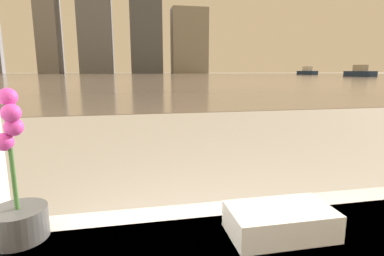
{
  "coord_description": "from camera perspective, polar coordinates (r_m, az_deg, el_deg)",
  "views": [
    {
      "loc": [
        -0.41,
        0.01,
        0.99
      ],
      "look_at": [
        -0.02,
        1.98,
        0.61
      ],
      "focal_mm": 28.0,
      "sensor_mm": 36.0,
      "label": 1
    }
  ],
  "objects": [
    {
      "name": "skyline_tower_4",
      "position": [
        120.63,
        -0.54,
        16.15
      ],
      "size": [
        13.56,
        8.77,
        24.33
      ],
      "color": "gray",
      "rests_on": "ground_plane"
    },
    {
      "name": "towel_stack",
      "position": [
        0.94,
        16.43,
        -16.65
      ],
      "size": [
        0.3,
        0.17,
        0.08
      ],
      "color": "white",
      "rests_on": "bathtub"
    },
    {
      "name": "skyline_tower_2",
      "position": [
        120.65,
        -18.1,
        20.86
      ],
      "size": [
        11.4,
        11.77,
        46.07
      ],
      "color": "slate",
      "rests_on": "ground_plane"
    },
    {
      "name": "harbor_water",
      "position": [
        62.0,
        -11.07,
        9.72
      ],
      "size": [
        180.0,
        110.0,
        0.01
      ],
      "color": "gray",
      "rests_on": "ground_plane"
    },
    {
      "name": "potted_orchid",
      "position": [
        0.98,
        -30.33,
        -12.52
      ],
      "size": [
        0.15,
        0.15,
        0.42
      ],
      "color": "#4C4C4C",
      "rests_on": "bathtub"
    },
    {
      "name": "skyline_tower_1",
      "position": [
        122.49,
        -25.76,
        17.83
      ],
      "size": [
        6.99,
        10.22,
        36.18
      ],
      "color": "slate",
      "rests_on": "ground_plane"
    },
    {
      "name": "harbor_boat_2",
      "position": [
        60.21,
        29.34,
        9.21
      ],
      "size": [
        2.56,
        5.58,
        2.02
      ],
      "color": "navy",
      "rests_on": "harbor_water"
    },
    {
      "name": "harbor_boat_1",
      "position": [
        83.89,
        21.09,
        9.96
      ],
      "size": [
        2.94,
        5.84,
        2.09
      ],
      "color": "navy",
      "rests_on": "harbor_water"
    }
  ]
}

